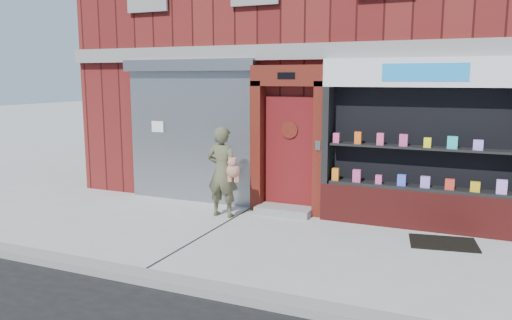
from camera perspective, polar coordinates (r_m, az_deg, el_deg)
The scene contains 8 objects.
ground at distance 8.15m, azimuth 4.12°, elevation -9.68°, with size 80.00×80.00×0.00m, color #9E9E99.
curb at distance 6.27m, azimuth -2.63°, elevation -15.06°, with size 60.00×0.30×0.12m, color gray.
building at distance 13.58m, azimuth 13.04°, elevation 14.80°, with size 12.00×8.16×8.00m.
shutter_bay at distance 10.78m, azimuth -7.53°, elevation 4.29°, with size 3.10×0.30×3.04m.
red_door_bay at distance 9.78m, azimuth 3.69°, elevation 2.30°, with size 1.52×0.58×2.90m.
pharmacy_bay at distance 9.21m, azimuth 18.36°, elevation 0.88°, with size 3.50×0.41×3.00m.
woman at distance 9.58m, azimuth -3.78°, elevation -1.33°, with size 0.77×0.51×1.75m.
doormat at distance 8.74m, azimuth 20.61°, elevation -8.86°, with size 1.04×0.73×0.03m, color black.
Camera 1 is at (2.53, -7.28, 2.65)m, focal length 35.00 mm.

